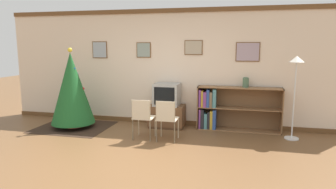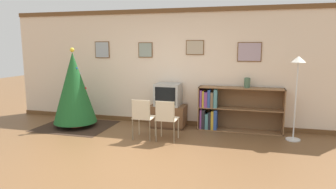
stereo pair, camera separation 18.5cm
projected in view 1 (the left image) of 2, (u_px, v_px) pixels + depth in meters
ground_plane at (133, 162)px, 4.84m from camera, size 24.00×24.00×0.00m
wall_back at (169, 67)px, 7.05m from camera, size 8.22×0.11×2.70m
area_rug at (74, 127)px, 6.91m from camera, size 1.63×1.40×0.01m
christmas_tree at (72, 88)px, 6.76m from camera, size 0.98×0.98×1.81m
tv_console at (167, 116)px, 6.91m from camera, size 0.80×0.52×0.51m
television at (167, 94)px, 6.82m from camera, size 0.56×0.51×0.51m
folding_chair_left at (143, 116)px, 5.93m from camera, size 0.40×0.40×0.82m
folding_chair_right at (167, 118)px, 5.82m from camera, size 0.40×0.40×0.82m
bookshelf at (224, 109)px, 6.67m from camera, size 1.81×0.36×0.97m
vase at (246, 82)px, 6.50m from camera, size 0.13×0.13×0.22m
standing_lamp at (296, 76)px, 5.84m from camera, size 0.28×0.28×1.67m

